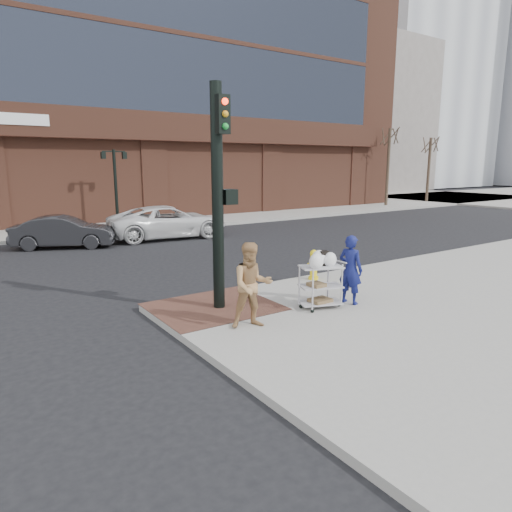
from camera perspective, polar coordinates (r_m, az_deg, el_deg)
ground at (r=10.39m, az=0.04°, el=-7.83°), size 220.00×220.00×0.00m
sidewalk_far at (r=44.09m, az=-10.15°, el=6.93°), size 65.00×36.00×0.15m
brick_curb_ramp at (r=10.77m, az=-5.34°, el=-6.30°), size 2.80×2.40×0.01m
bank_building at (r=41.88m, az=-20.70°, el=25.61°), size 42.00×26.00×28.00m
filler_block at (r=65.03m, az=10.71°, el=16.19°), size 14.00×20.00×18.00m
bare_tree_a at (r=38.54m, az=16.44°, el=15.24°), size 1.80×1.80×7.20m
bare_tree_b at (r=43.57m, az=21.05°, el=13.84°), size 1.80×1.80×6.70m
lamp_post at (r=25.26m, az=-17.18°, el=9.12°), size 1.32×0.22×4.00m
traffic_signal_pole at (r=10.23m, az=-4.66°, el=8.05°), size 0.61×0.51×5.00m
woman_blue at (r=11.02m, az=11.72°, el=-1.66°), size 0.54×0.69×1.65m
pedestrian_tan at (r=9.21m, az=-0.50°, el=-3.69°), size 1.02×0.91×1.75m
sedan_dark at (r=20.48m, az=-22.88°, el=2.80°), size 4.27×2.92×1.33m
minivan_white at (r=21.79m, az=-10.90°, el=4.21°), size 5.68×3.07×1.51m
utility_cart at (r=10.63m, az=8.09°, el=-3.26°), size 1.08×0.84×1.33m
fire_hydrant at (r=13.22m, az=7.22°, el=-1.03°), size 0.41×0.29×0.87m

